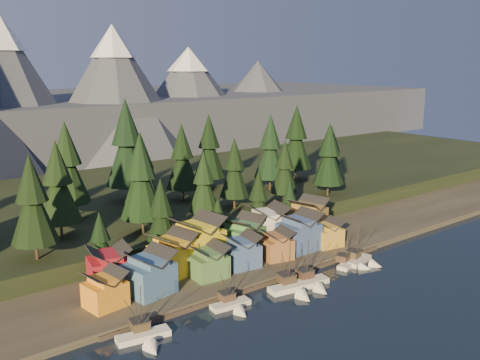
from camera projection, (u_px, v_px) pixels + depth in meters
ground at (311, 310)px, 110.34m from camera, size 500.00×500.00×0.00m
shore_strip at (203, 253)px, 140.97m from camera, size 400.00×50.00×1.50m
hillside at (119, 205)px, 178.98m from camera, size 420.00×100.00×6.00m
dock at (260, 282)px, 122.93m from camera, size 80.00×4.00×1.00m
mountain_ridge at (0, 110)px, 266.57m from camera, size 560.00×190.00×90.00m
boat_0 at (145, 331)px, 97.53m from camera, size 10.61×11.26×11.43m
boat_2 at (233, 300)px, 110.49m from camera, size 9.09×9.73×10.41m
boat_3 at (294, 282)px, 118.34m from camera, size 11.11×11.76×12.26m
boat_4 at (312, 277)px, 121.39m from camera, size 10.16×10.77×11.97m
boat_5 at (352, 259)px, 133.14m from camera, size 8.88×9.33×10.07m
boat_6 at (363, 255)px, 135.00m from camera, size 9.39×9.96×11.33m
house_front_0 at (105, 288)px, 107.85m from camera, size 8.39×8.04×7.49m
house_front_1 at (149, 271)px, 113.79m from camera, size 10.53×10.22×9.54m
house_front_2 at (208, 260)px, 122.66m from camera, size 8.21×8.27×7.61m
house_front_3 at (241, 250)px, 128.82m from camera, size 8.86×8.55×8.02m
house_front_4 at (276, 243)px, 134.53m from camera, size 8.53×8.96×7.28m
house_front_5 at (299, 230)px, 140.11m from camera, size 9.97×9.11×10.21m
house_front_6 at (327, 232)px, 143.33m from camera, size 8.20×7.87×7.21m
house_back_0 at (109, 266)px, 116.96m from camera, size 9.89×9.62×9.34m
house_back_1 at (173, 253)px, 124.01m from camera, size 10.41×10.50×9.97m
house_back_2 at (197, 239)px, 130.69m from camera, size 12.11×11.31×11.74m
house_back_3 at (244, 233)px, 138.64m from camera, size 11.10×10.36×9.48m
house_back_4 at (267, 223)px, 145.34m from camera, size 11.37×11.08×10.54m
house_back_5 at (308, 215)px, 154.03m from camera, size 10.81×10.89×10.13m
tree_hill_2 at (33, 203)px, 119.08m from camera, size 10.51×10.51×24.49m
tree_hill_3 at (58, 185)px, 134.22m from camera, size 10.86×10.86×25.29m
tree_hill_4 at (67, 166)px, 150.21m from camera, size 12.10×12.10×28.18m
tree_hill_5 at (141, 179)px, 137.15m from camera, size 11.39×11.39×26.54m
tree_hill_6 at (142, 170)px, 153.73m from camera, size 10.55×10.55×24.58m
tree_hill_7 at (204, 184)px, 147.13m from camera, size 8.77×8.77×20.43m
tree_hill_8 at (182, 159)px, 169.84m from camera, size 10.78×10.78×25.11m
tree_hill_9 at (234, 170)px, 161.94m from camera, size 9.36×9.36×21.81m
tree_hill_10 at (209, 148)px, 185.42m from camera, size 11.36×11.36×26.47m
tree_hill_11 at (284, 169)px, 167.86m from camera, size 8.70×8.70×20.27m
tree_hill_12 at (270, 149)px, 184.22m from camera, size 11.39×11.39×26.52m
tree_hill_13 at (329, 156)px, 176.59m from camera, size 10.52×10.52×24.51m
tree_hill_14 at (296, 139)px, 199.40m from camera, size 12.17×12.17×28.35m
tree_hill_15 at (127, 146)px, 168.20m from camera, size 14.19×14.19×33.05m
tree_hill_17 at (331, 153)px, 191.82m from camera, size 9.33×9.33×21.73m
tree_shore_0 at (101, 241)px, 122.17m from camera, size 6.67×6.67×15.53m
tree_shore_1 at (161, 216)px, 131.08m from camera, size 9.08×9.08×21.15m
tree_shore_2 at (218, 220)px, 142.17m from camera, size 5.85×5.85×13.64m
tree_shore_3 at (258, 200)px, 149.89m from camera, size 8.24×8.24×19.21m
tree_shore_4 at (289, 202)px, 157.65m from camera, size 6.22×6.22×14.49m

